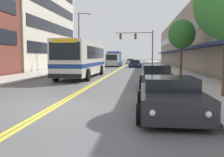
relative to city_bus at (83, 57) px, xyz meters
The scene contains 15 objects.
ground_plane 23.43m from the city_bus, 84.79° to the left, with size 240.00×240.00×0.00m, color #565659.
sidewalk_left 23.91m from the city_bus, 102.76° to the left, with size 3.77×106.00×0.17m.
sidewalk_right 25.19m from the city_bus, 67.78° to the left, with size 3.77×106.00×0.17m.
centre_line 23.43m from the city_bus, 84.79° to the left, with size 0.34×106.00×0.01m.
storefront_row_right 28.14m from the city_bus, 56.12° to the left, with size 9.10×68.00×9.03m.
city_bus is the anchor object (origin of this frame).
car_beige_parked_left_mid 14.36m from the city_bus, 99.15° to the left, with size 2.02×4.70×1.22m.
car_charcoal_parked_right_foreground 16.07m from the city_bus, 66.25° to the right, with size 2.20×4.38×1.26m.
car_dark_grey_parked_right_mid 9.47m from the city_bus, 46.51° to the right, with size 2.17×4.73×1.40m.
car_navy_moving_lead 22.31m from the city_bus, 78.63° to the left, with size 2.16×4.26×1.31m.
car_silver_moving_second 40.00m from the city_bus, 85.95° to the left, with size 2.08×4.61×1.32m.
box_truck 25.36m from the city_bus, 89.56° to the left, with size 2.63×7.72×2.90m.
traffic_signal_mast 19.93m from the city_bus, 75.00° to the left, with size 6.37×0.38×6.21m.
street_lamp_left_far 11.97m from the city_bus, 104.64° to the left, with size 1.92×0.28×7.98m.
street_tree_right_mid 9.67m from the city_bus, ahead, with size 2.55×2.55×5.30m.
Camera 1 is at (3.36, -9.31, 1.96)m, focal length 40.00 mm.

